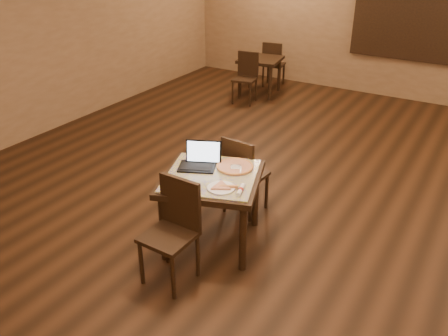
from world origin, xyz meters
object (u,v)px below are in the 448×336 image
Objects in this scene: other_table_b_chair_far at (273,62)px; laptop at (200,160)px; chair_main_far at (242,172)px; other_table_b at (260,64)px; pizza_pan at (235,168)px; tiled_table at (211,184)px; other_table_b_chair_near at (246,74)px; chair_main_near at (174,225)px.

laptop is at bearing 98.55° from other_table_b_chair_far.
chair_main_far is 1.09× the size of other_table_b.
chair_main_far is 0.47m from pizza_pan.
other_table_b_chair_far is (-1.79, 5.03, -0.16)m from tiled_table.
other_table_b is 0.52m from other_table_b_chair_near.
laptop is 0.35m from pizza_pan.
tiled_table is 1.22× the size of chair_main_near.
other_table_b_chair_near is 1.00× the size of other_table_b_chair_far.
chair_main_near is 5.44m from other_table_b.
tiled_table is 4.39m from other_table_b_chair_near.
other_table_b_chair_far is (0.03, 1.04, 0.00)m from other_table_b_chair_near.
laptop is 4.69m from other_table_b.
other_table_b_chair_near is (-1.82, 3.99, -0.16)m from tiled_table.
tiled_table is 0.28m from laptop.
other_table_b_chair_near is at bearing 79.20° from other_table_b_chair_far.
chair_main_near is 1.08× the size of other_table_b_chair_near.
tiled_table is at bearing 95.17° from chair_main_far.
other_table_b_chair_far is (-1.59, 4.92, -0.32)m from laptop.
other_table_b_chair_far reaches higher than other_table_b.
tiled_table is 4.86m from other_table_b.
tiled_table is at bearing 91.84° from chair_main_near.
chair_main_far is 2.56× the size of pizza_pan.
other_table_b_chair_far is at bearing 111.78° from pizza_pan.
laptop is 5.19m from other_table_b_chair_far.
other_table_b_chair_far is at bearing 83.06° from laptop.
pizza_pan reaches higher than other_table_b.
chair_main_far is at bearing 44.44° from laptop.
pizza_pan is (0.12, 0.86, 0.22)m from chair_main_near.
chair_main_far is 1.03× the size of other_table_b_chair_near.
chair_main_far is 0.63m from laptop.
laptop reaches higher than tiled_table.
chair_main_far is at bearing 71.22° from tiled_table.
other_table_b_chair_near reaches higher than pizza_pan.
pizza_pan is at bearing -75.10° from other_table_b.
chair_main_far is 3.83m from other_table_b_chair_near.
other_table_b_chair_near and other_table_b_chair_far have the same top height.
other_table_b is at bearing 114.29° from pizza_pan.
laptop is at bearing -157.39° from pizza_pan.
other_table_b_chair_near is (-0.01, -0.52, -0.07)m from other_table_b.
laptop is 0.50× the size of other_table_b.
other_table_b_chair_far is (-1.79, 4.41, -0.02)m from chair_main_far.
chair_main_far is 2.15× the size of laptop.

